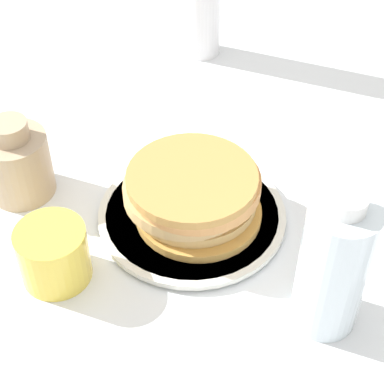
# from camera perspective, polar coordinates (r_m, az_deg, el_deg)

# --- Properties ---
(ground_plane) EXTENTS (4.00, 4.00, 0.00)m
(ground_plane) POSITION_cam_1_polar(r_m,az_deg,el_deg) (0.84, 1.33, -0.84)
(ground_plane) COLOR white
(plate) EXTENTS (0.24, 0.24, 0.01)m
(plate) POSITION_cam_1_polar(r_m,az_deg,el_deg) (0.81, 0.00, -2.04)
(plate) COLOR silver
(plate) RESTS_ON ground_plane
(pancake_stack) EXTENTS (0.17, 0.17, 0.07)m
(pancake_stack) POSITION_cam_1_polar(r_m,az_deg,el_deg) (0.78, 0.10, 0.03)
(pancake_stack) COLOR gold
(pancake_stack) RESTS_ON plate
(juice_glass) EXTENTS (0.08, 0.08, 0.07)m
(juice_glass) POSITION_cam_1_polar(r_m,az_deg,el_deg) (0.75, -12.21, -5.42)
(juice_glass) COLOR yellow
(juice_glass) RESTS_ON ground_plane
(cream_jug) EXTENTS (0.09, 0.09, 0.11)m
(cream_jug) POSITION_cam_1_polar(r_m,az_deg,el_deg) (0.85, -15.29, 2.56)
(cream_jug) COLOR tan
(cream_jug) RESTS_ON ground_plane
(water_bottle_near) EXTENTS (0.07, 0.07, 0.18)m
(water_bottle_near) POSITION_cam_1_polar(r_m,az_deg,el_deg) (0.67, 12.46, -6.41)
(water_bottle_near) COLOR silver
(water_bottle_near) RESTS_ON ground_plane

